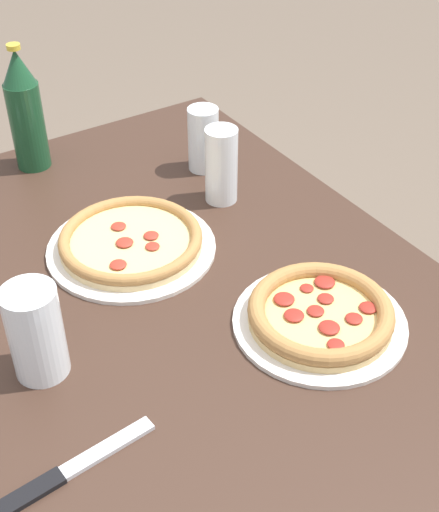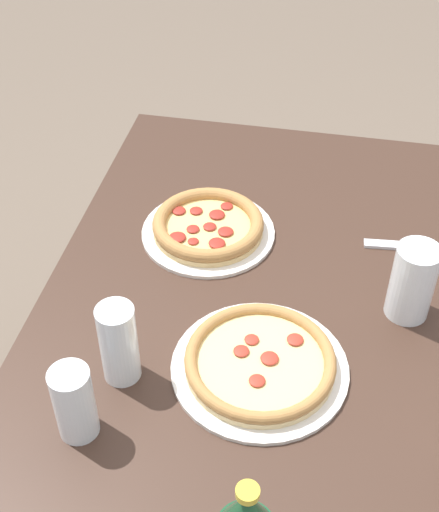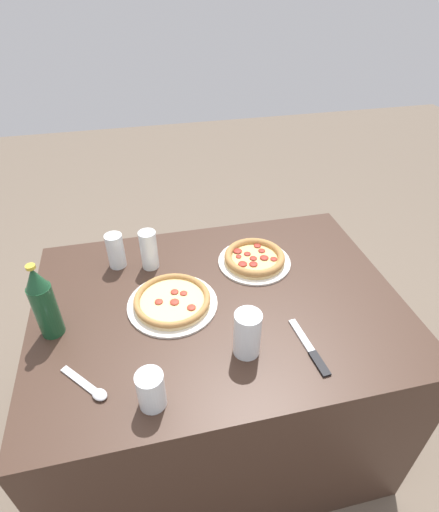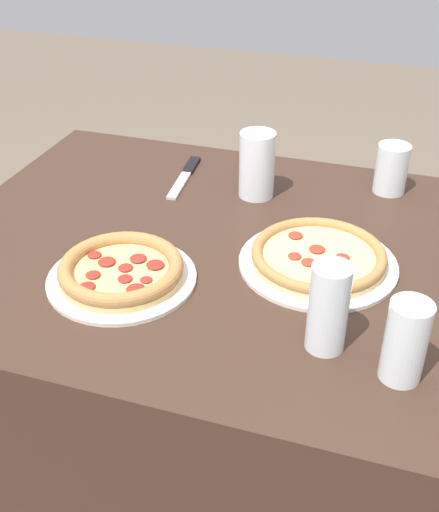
{
  "view_description": "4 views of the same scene",
  "coord_description": "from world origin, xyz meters",
  "px_view_note": "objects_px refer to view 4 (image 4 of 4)",
  "views": [
    {
      "loc": [
        0.78,
        -0.4,
        1.53
      ],
      "look_at": [
        0.01,
        0.1,
        0.82
      ],
      "focal_mm": 50.0,
      "sensor_mm": 36.0,
      "label": 1
    },
    {
      "loc": [
        -0.92,
        -0.07,
        1.7
      ],
      "look_at": [
        0.04,
        0.12,
        0.83
      ],
      "focal_mm": 50.0,
      "sensor_mm": 36.0,
      "label": 2
    },
    {
      "loc": [
        -0.21,
        -0.95,
        1.7
      ],
      "look_at": [
        0.03,
        0.13,
        0.85
      ],
      "focal_mm": 28.0,
      "sensor_mm": 36.0,
      "label": 3
    },
    {
      "loc": [
        -0.28,
        1.03,
        1.44
      ],
      "look_at": [
        0.01,
        0.11,
        0.81
      ],
      "focal_mm": 45.0,
      "sensor_mm": 36.0,
      "label": 4
    }
  ],
  "objects_px": {
    "glass_cola": "(391,171)",
    "glass_mango_juice": "(405,346)",
    "pizza_pepperoni": "(318,257)",
    "glass_red_wine": "(328,312)",
    "knife": "(185,175)",
    "pizza_salami": "(121,271)",
    "glass_water": "(257,166)"
  },
  "relations": [
    {
      "from": "knife",
      "to": "glass_mango_juice",
      "type": "bearing_deg",
      "value": 135.34
    },
    {
      "from": "pizza_pepperoni",
      "to": "knife",
      "type": "height_order",
      "value": "pizza_pepperoni"
    },
    {
      "from": "glass_cola",
      "to": "knife",
      "type": "distance_m",
      "value": 0.48
    },
    {
      "from": "pizza_salami",
      "to": "knife",
      "type": "xyz_separation_m",
      "value": [
        0.04,
        -0.44,
        -0.02
      ]
    },
    {
      "from": "pizza_pepperoni",
      "to": "glass_cola",
      "type": "distance_m",
      "value": 0.37
    },
    {
      "from": "glass_cola",
      "to": "glass_mango_juice",
      "type": "height_order",
      "value": "glass_mango_juice"
    },
    {
      "from": "glass_water",
      "to": "pizza_pepperoni",
      "type": "bearing_deg",
      "value": 127.77
    },
    {
      "from": "pizza_pepperoni",
      "to": "pizza_salami",
      "type": "distance_m",
      "value": 0.37
    },
    {
      "from": "pizza_pepperoni",
      "to": "glass_red_wine",
      "type": "xyz_separation_m",
      "value": [
        -0.05,
        0.22,
        0.05
      ]
    },
    {
      "from": "glass_red_wine",
      "to": "glass_cola",
      "type": "height_order",
      "value": "glass_red_wine"
    },
    {
      "from": "pizza_pepperoni",
      "to": "glass_water",
      "type": "xyz_separation_m",
      "value": [
        0.19,
        -0.24,
        0.05
      ]
    },
    {
      "from": "glass_mango_juice",
      "to": "knife",
      "type": "xyz_separation_m",
      "value": [
        0.54,
        -0.54,
        -0.06
      ]
    },
    {
      "from": "glass_cola",
      "to": "pizza_pepperoni",
      "type": "bearing_deg",
      "value": 74.56
    },
    {
      "from": "pizza_pepperoni",
      "to": "glass_mango_juice",
      "type": "height_order",
      "value": "glass_mango_juice"
    },
    {
      "from": "glass_mango_juice",
      "to": "glass_water",
      "type": "bearing_deg",
      "value": -54.31
    },
    {
      "from": "glass_cola",
      "to": "knife",
      "type": "height_order",
      "value": "glass_cola"
    },
    {
      "from": "glass_red_wine",
      "to": "knife",
      "type": "relative_size",
      "value": 0.68
    },
    {
      "from": "pizza_pepperoni",
      "to": "glass_red_wine",
      "type": "height_order",
      "value": "glass_red_wine"
    },
    {
      "from": "glass_red_wine",
      "to": "glass_cola",
      "type": "relative_size",
      "value": 1.35
    },
    {
      "from": "pizza_pepperoni",
      "to": "knife",
      "type": "bearing_deg",
      "value": -36.9
    },
    {
      "from": "glass_red_wine",
      "to": "knife",
      "type": "height_order",
      "value": "glass_red_wine"
    },
    {
      "from": "glass_cola",
      "to": "glass_red_wine",
      "type": "bearing_deg",
      "value": 85.53
    },
    {
      "from": "pizza_salami",
      "to": "glass_mango_juice",
      "type": "height_order",
      "value": "glass_mango_juice"
    },
    {
      "from": "knife",
      "to": "glass_red_wine",
      "type": "bearing_deg",
      "value": 130.11
    },
    {
      "from": "glass_cola",
      "to": "glass_mango_juice",
      "type": "distance_m",
      "value": 0.61
    },
    {
      "from": "pizza_salami",
      "to": "glass_mango_juice",
      "type": "xyz_separation_m",
      "value": [
        -0.5,
        0.1,
        0.04
      ]
    },
    {
      "from": "pizza_pepperoni",
      "to": "glass_mango_juice",
      "type": "relative_size",
      "value": 2.23
    },
    {
      "from": "knife",
      "to": "glass_cola",
      "type": "bearing_deg",
      "value": -171.19
    },
    {
      "from": "pizza_pepperoni",
      "to": "glass_water",
      "type": "relative_size",
      "value": 2.01
    },
    {
      "from": "pizza_pepperoni",
      "to": "knife",
      "type": "relative_size",
      "value": 1.35
    },
    {
      "from": "pizza_salami",
      "to": "knife",
      "type": "distance_m",
      "value": 0.44
    },
    {
      "from": "glass_water",
      "to": "glass_mango_juice",
      "type": "bearing_deg",
      "value": 125.69
    }
  ]
}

